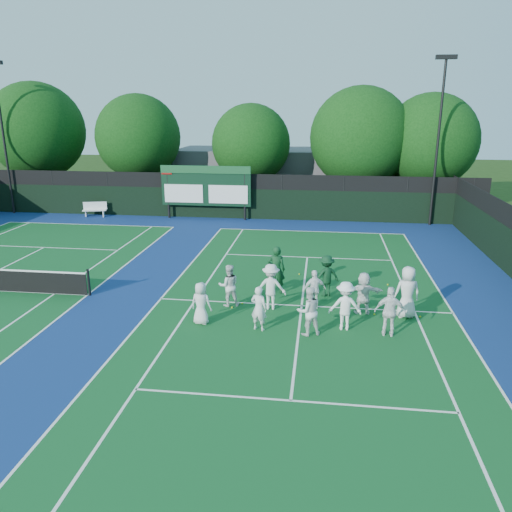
# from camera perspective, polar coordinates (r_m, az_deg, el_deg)

# --- Properties ---
(ground) EXTENTS (120.00, 120.00, 0.00)m
(ground) POSITION_cam_1_polar(r_m,az_deg,el_deg) (18.02, 5.10, -6.91)
(ground) COLOR #1B340E
(ground) RESTS_ON ground
(court_apron) EXTENTS (34.00, 32.00, 0.01)m
(court_apron) POSITION_cam_1_polar(r_m,az_deg,el_deg) (20.04, -12.22, -4.75)
(court_apron) COLOR navy
(court_apron) RESTS_ON ground
(near_court) EXTENTS (11.05, 23.85, 0.01)m
(near_court) POSITION_cam_1_polar(r_m,az_deg,el_deg) (18.94, 5.24, -5.69)
(near_court) COLOR #104F20
(near_court) RESTS_ON ground
(back_fence) EXTENTS (34.00, 0.08, 3.00)m
(back_fence) POSITION_cam_1_polar(r_m,az_deg,el_deg) (33.69, -3.88, 6.62)
(back_fence) COLOR black
(back_fence) RESTS_ON ground
(scoreboard) EXTENTS (6.00, 0.21, 3.55)m
(scoreboard) POSITION_cam_1_polar(r_m,az_deg,el_deg) (33.37, -5.77, 7.93)
(scoreboard) COLOR black
(scoreboard) RESTS_ON ground
(clubhouse) EXTENTS (18.00, 6.00, 4.00)m
(clubhouse) POSITION_cam_1_polar(r_m,az_deg,el_deg) (40.94, 3.90, 9.30)
(clubhouse) COLOR #58585D
(clubhouse) RESTS_ON ground
(light_pole_left) EXTENTS (1.20, 0.30, 10.12)m
(light_pole_left) POSITION_cam_1_polar(r_m,az_deg,el_deg) (38.79, -27.10, 13.56)
(light_pole_left) COLOR black
(light_pole_left) RESTS_ON ground
(light_pole_right) EXTENTS (1.20, 0.30, 10.12)m
(light_pole_right) POSITION_cam_1_polar(r_m,az_deg,el_deg) (32.97, 20.27, 14.10)
(light_pole_right) COLOR black
(light_pole_right) RESTS_ON ground
(bench) EXTENTS (1.63, 0.80, 0.99)m
(bench) POSITION_cam_1_polar(r_m,az_deg,el_deg) (36.02, -17.94, 5.17)
(bench) COLOR white
(bench) RESTS_ON ground
(tree_a) EXTENTS (7.12, 7.12, 9.08)m
(tree_a) POSITION_cam_1_polar(r_m,az_deg,el_deg) (41.92, -23.53, 12.75)
(tree_a) COLOR black
(tree_a) RESTS_ON ground
(tree_b) EXTENTS (6.16, 6.16, 8.19)m
(tree_b) POSITION_cam_1_polar(r_m,az_deg,el_deg) (38.54, -13.04, 12.87)
(tree_b) COLOR black
(tree_b) RESTS_ON ground
(tree_c) EXTENTS (5.59, 5.59, 7.51)m
(tree_c) POSITION_cam_1_polar(r_m,az_deg,el_deg) (36.54, -0.32, 12.50)
(tree_c) COLOR black
(tree_c) RESTS_ON ground
(tree_d) EXTENTS (6.96, 6.96, 8.67)m
(tree_d) POSITION_cam_1_polar(r_m,az_deg,el_deg) (36.27, 12.06, 12.82)
(tree_d) COLOR black
(tree_d) RESTS_ON ground
(tree_e) EXTENTS (6.41, 6.41, 8.20)m
(tree_e) POSITION_cam_1_polar(r_m,az_deg,el_deg) (36.93, 19.47, 12.04)
(tree_e) COLOR black
(tree_e) RESTS_ON ground
(tennis_ball_0) EXTENTS (0.07, 0.07, 0.07)m
(tennis_ball_0) POSITION_cam_1_polar(r_m,az_deg,el_deg) (18.67, -2.76, -5.90)
(tennis_ball_0) COLOR #B0CD18
(tennis_ball_0) RESTS_ON ground
(tennis_ball_1) EXTENTS (0.07, 0.07, 0.07)m
(tennis_ball_1) POSITION_cam_1_polar(r_m,az_deg,el_deg) (21.70, 14.83, -3.18)
(tennis_ball_1) COLOR #B0CD18
(tennis_ball_1) RESTS_ON ground
(tennis_ball_2) EXTENTS (0.07, 0.07, 0.07)m
(tennis_ball_2) POSITION_cam_1_polar(r_m,az_deg,el_deg) (18.79, 18.24, -6.61)
(tennis_ball_2) COLOR #B0CD18
(tennis_ball_2) RESTS_ON ground
(tennis_ball_3) EXTENTS (0.07, 0.07, 0.07)m
(tennis_ball_3) POSITION_cam_1_polar(r_m,az_deg,el_deg) (19.02, -1.59, -5.44)
(tennis_ball_3) COLOR #B0CD18
(tennis_ball_3) RESTS_ON ground
(tennis_ball_4) EXTENTS (0.07, 0.07, 0.07)m
(tennis_ball_4) POSITION_cam_1_polar(r_m,az_deg,el_deg) (22.36, 4.98, -2.08)
(tennis_ball_4) COLOR #B0CD18
(tennis_ball_4) RESTS_ON ground
(tennis_ball_5) EXTENTS (0.07, 0.07, 0.07)m
(tennis_ball_5) POSITION_cam_1_polar(r_m,az_deg,el_deg) (18.56, 13.38, -6.49)
(tennis_ball_5) COLOR #B0CD18
(tennis_ball_5) RESTS_ON ground
(player_front_0) EXTENTS (0.81, 0.62, 1.50)m
(player_front_0) POSITION_cam_1_polar(r_m,az_deg,el_deg) (17.22, -6.30, -5.41)
(player_front_0) COLOR silver
(player_front_0) RESTS_ON ground
(player_front_1) EXTENTS (0.65, 0.53, 1.55)m
(player_front_1) POSITION_cam_1_polar(r_m,az_deg,el_deg) (16.64, 0.33, -6.00)
(player_front_1) COLOR white
(player_front_1) RESTS_ON ground
(player_front_2) EXTENTS (0.98, 0.87, 1.66)m
(player_front_2) POSITION_cam_1_polar(r_m,az_deg,el_deg) (16.38, 6.04, -6.27)
(player_front_2) COLOR white
(player_front_2) RESTS_ON ground
(player_front_3) EXTENTS (1.11, 0.66, 1.68)m
(player_front_3) POSITION_cam_1_polar(r_m,az_deg,el_deg) (16.93, 10.15, -5.63)
(player_front_3) COLOR white
(player_front_3) RESTS_ON ground
(player_front_4) EXTENTS (1.03, 0.52, 1.69)m
(player_front_4) POSITION_cam_1_polar(r_m,az_deg,el_deg) (16.77, 15.07, -6.17)
(player_front_4) COLOR white
(player_front_4) RESTS_ON ground
(player_back_0) EXTENTS (0.93, 0.82, 1.61)m
(player_back_0) POSITION_cam_1_polar(r_m,az_deg,el_deg) (18.66, -3.12, -3.37)
(player_back_0) COLOR silver
(player_back_0) RESTS_ON ground
(player_back_1) EXTENTS (1.12, 0.65, 1.73)m
(player_back_1) POSITION_cam_1_polar(r_m,az_deg,el_deg) (18.32, 1.71, -3.53)
(player_back_1) COLOR white
(player_back_1) RESTS_ON ground
(player_back_2) EXTENTS (0.95, 0.65, 1.49)m
(player_back_2) POSITION_cam_1_polar(r_m,az_deg,el_deg) (18.50, 6.70, -3.84)
(player_back_2) COLOR white
(player_back_2) RESTS_ON ground
(player_back_3) EXTENTS (1.48, 0.57, 1.56)m
(player_back_3) POSITION_cam_1_polar(r_m,az_deg,el_deg) (18.36, 12.16, -4.16)
(player_back_3) COLOR white
(player_back_3) RESTS_ON ground
(player_back_4) EXTENTS (1.02, 0.76, 1.88)m
(player_back_4) POSITION_cam_1_polar(r_m,az_deg,el_deg) (18.36, 16.88, -3.98)
(player_back_4) COLOR silver
(player_back_4) RESTS_ON ground
(coach_left) EXTENTS (0.73, 0.49, 1.96)m
(coach_left) POSITION_cam_1_polar(r_m,az_deg,el_deg) (19.85, 2.32, -1.59)
(coach_left) COLOR #103C1D
(coach_left) RESTS_ON ground
(coach_right) EXTENTS (1.24, 1.02, 1.67)m
(coach_right) POSITION_cam_1_polar(r_m,az_deg,el_deg) (19.76, 8.03, -2.27)
(coach_right) COLOR #0E341B
(coach_right) RESTS_ON ground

